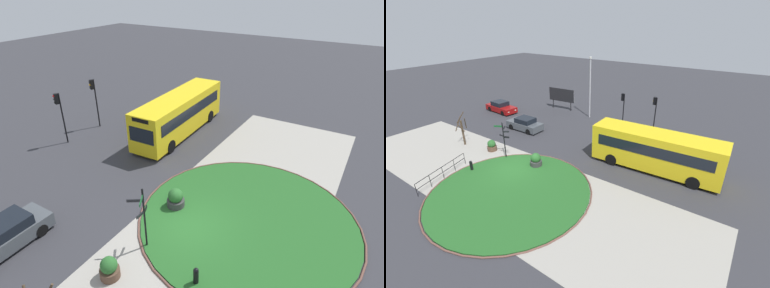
{
  "view_description": "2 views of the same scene",
  "coord_description": "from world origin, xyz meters",
  "views": [
    {
      "loc": [
        -10.81,
        -6.7,
        11.58
      ],
      "look_at": [
        4.87,
        2.84,
        1.94
      ],
      "focal_mm": 29.9,
      "sensor_mm": 36.0,
      "label": 1
    },
    {
      "loc": [
        15.09,
        -12.4,
        11.31
      ],
      "look_at": [
        4.51,
        2.72,
        2.57
      ],
      "focal_mm": 24.8,
      "sensor_mm": 36.0,
      "label": 2
    }
  ],
  "objects": [
    {
      "name": "ground",
      "position": [
        0.0,
        0.0,
        0.0
      ],
      "size": [
        120.0,
        120.0,
        0.0
      ],
      "primitive_type": "plane",
      "color": "#333338"
    },
    {
      "name": "sidewalk_paving",
      "position": [
        0.0,
        -1.57,
        0.01
      ],
      "size": [
        32.0,
        8.87,
        0.02
      ],
      "primitive_type": "cube",
      "color": "#9E998E",
      "rests_on": "ground"
    },
    {
      "name": "grass_island",
      "position": [
        2.13,
        -2.3,
        0.05
      ],
      "size": [
        11.4,
        11.4,
        0.1
      ],
      "primitive_type": "cylinder",
      "color": "#235B23",
      "rests_on": "ground"
    },
    {
      "name": "grass_kerb_ring",
      "position": [
        2.13,
        -2.3,
        0.06
      ],
      "size": [
        11.71,
        11.71,
        0.11
      ],
      "primitive_type": "torus",
      "color": "brown",
      "rests_on": "ground"
    },
    {
      "name": "signpost_directional",
      "position": [
        -2.25,
        1.11,
        2.01
      ],
      "size": [
        1.12,
        1.0,
        3.39
      ],
      "color": "black",
      "rests_on": "ground"
    },
    {
      "name": "bollard_foreground",
      "position": [
        -2.81,
        -2.02,
        0.47
      ],
      "size": [
        0.23,
        0.23,
        0.91
      ],
      "color": "black",
      "rests_on": "ground"
    },
    {
      "name": "bus_yellow",
      "position": [
        9.3,
        6.72,
        1.74
      ],
      "size": [
        10.4,
        2.94,
        3.23
      ],
      "rotation": [
        0.0,
        0.0,
        3.19
      ],
      "color": "yellow",
      "rests_on": "ground"
    },
    {
      "name": "car_near_lane",
      "position": [
        -5.62,
        6.84,
        0.67
      ],
      "size": [
        4.2,
        1.82,
        1.44
      ],
      "rotation": [
        0.0,
        0.0,
        3.15
      ],
      "color": "#474C51",
      "rests_on": "ground"
    },
    {
      "name": "traffic_light_near",
      "position": [
        6.59,
        13.41,
        3.04
      ],
      "size": [
        0.48,
        0.32,
        4.17
      ],
      "rotation": [
        0.0,
        0.0,
        2.89
      ],
      "color": "black",
      "rests_on": "ground"
    },
    {
      "name": "traffic_light_far",
      "position": [
        3.07,
        13.31,
        2.95
      ],
      "size": [
        0.48,
        0.32,
        4.04
      ],
      "rotation": [
        0.0,
        0.0,
        2.85
      ],
      "color": "black",
      "rests_on": "ground"
    },
    {
      "name": "planter_near_signpost",
      "position": [
        -4.44,
        1.33,
        0.49
      ],
      "size": [
        0.88,
        0.88,
        1.08
      ],
      "color": "brown",
      "rests_on": "ground"
    },
    {
      "name": "planter_kerbside",
      "position": [
        1.0,
        1.56,
        0.54
      ],
      "size": [
        0.99,
        0.99,
        1.2
      ],
      "color": "#383838",
      "rests_on": "ground"
    }
  ]
}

